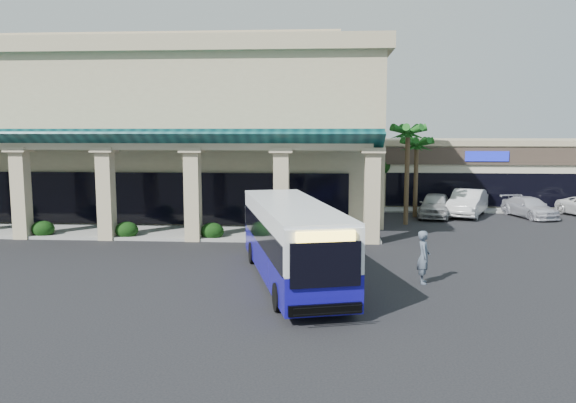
# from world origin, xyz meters

# --- Properties ---
(ground) EXTENTS (110.00, 110.00, 0.00)m
(ground) POSITION_xyz_m (0.00, 0.00, 0.00)
(ground) COLOR black
(main_building) EXTENTS (30.80, 14.80, 11.35)m
(main_building) POSITION_xyz_m (-8.00, 16.00, 5.67)
(main_building) COLOR tan
(main_building) RESTS_ON ground
(arcade) EXTENTS (30.00, 6.20, 5.70)m
(arcade) POSITION_xyz_m (-8.00, 6.80, 2.85)
(arcade) COLOR #09383A
(arcade) RESTS_ON ground
(strip_mall) EXTENTS (22.50, 12.50, 4.90)m
(strip_mall) POSITION_xyz_m (18.00, 24.00, 2.45)
(strip_mall) COLOR beige
(strip_mall) RESTS_ON ground
(palm_0) EXTENTS (2.40, 2.40, 6.60)m
(palm_0) POSITION_xyz_m (8.50, 11.00, 3.30)
(palm_0) COLOR #155216
(palm_0) RESTS_ON ground
(palm_1) EXTENTS (2.40, 2.40, 5.80)m
(palm_1) POSITION_xyz_m (9.50, 14.00, 2.90)
(palm_1) COLOR #155216
(palm_1) RESTS_ON ground
(broadleaf_tree) EXTENTS (2.60, 2.60, 4.81)m
(broadleaf_tree) POSITION_xyz_m (7.50, 19.00, 2.41)
(broadleaf_tree) COLOR black
(broadleaf_tree) RESTS_ON ground
(transit_bus) EXTENTS (4.99, 10.73, 2.92)m
(transit_bus) POSITION_xyz_m (2.48, -2.19, 1.46)
(transit_bus) COLOR #140F99
(transit_bus) RESTS_ON ground
(pedestrian) EXTENTS (0.51, 0.74, 1.95)m
(pedestrian) POSITION_xyz_m (7.32, -2.17, 0.98)
(pedestrian) COLOR #4C5867
(pedestrian) RESTS_ON ground
(car_silver) EXTENTS (3.01, 4.98, 1.59)m
(car_silver) POSITION_xyz_m (10.79, 14.03, 0.79)
(car_silver) COLOR #B3B3B3
(car_silver) RESTS_ON ground
(car_white) EXTENTS (3.80, 5.56, 1.73)m
(car_white) POSITION_xyz_m (13.03, 14.76, 0.87)
(car_white) COLOR white
(car_white) RESTS_ON ground
(car_red) EXTENTS (2.97, 4.82, 1.30)m
(car_red) POSITION_xyz_m (16.88, 14.38, 0.65)
(car_red) COLOR silver
(car_red) RESTS_ON ground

